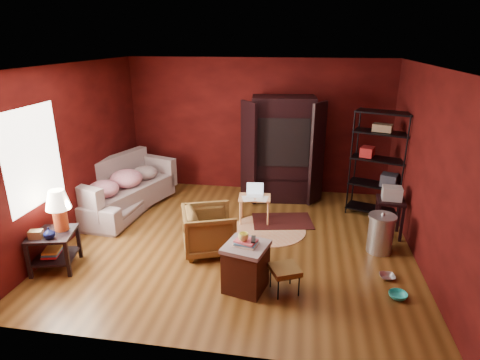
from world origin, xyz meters
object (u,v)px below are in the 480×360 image
object	(u,v)px
wire_shelving	(380,160)
armchair	(209,228)
sofa	(124,188)
tv_armoire	(282,148)
hamper	(246,266)
side_table	(56,222)
laptop_desk	(255,199)

from	to	relation	value
wire_shelving	armchair	bearing A→B (deg)	-125.51
sofa	tv_armoire	size ratio (longest dim) A/B	1.08
hamper	wire_shelving	world-z (taller)	wire_shelving
sofa	armchair	size ratio (longest dim) A/B	2.90
sofa	tv_armoire	world-z (taller)	tv_armoire
side_table	laptop_desk	distance (m)	3.26
sofa	hamper	world-z (taller)	sofa
tv_armoire	wire_shelving	distance (m)	1.87
side_table	hamper	world-z (taller)	side_table
sofa	hamper	bearing A→B (deg)	-124.47
hamper	sofa	bearing A→B (deg)	140.66
sofa	armchair	xyz separation A→B (m)	(1.98, -1.31, -0.05)
side_table	tv_armoire	bearing A→B (deg)	46.06
side_table	hamper	bearing A→B (deg)	-2.85
laptop_desk	side_table	bearing A→B (deg)	-148.16
hamper	laptop_desk	size ratio (longest dim) A/B	1.07
laptop_desk	wire_shelving	xyz separation A→B (m)	(2.19, 0.66, 0.65)
tv_armoire	wire_shelving	bearing A→B (deg)	-21.61
laptop_desk	sofa	bearing A→B (deg)	172.36
hamper	tv_armoire	world-z (taller)	tv_armoire
armchair	tv_armoire	bearing A→B (deg)	-41.92
tv_armoire	sofa	bearing A→B (deg)	-165.61
armchair	laptop_desk	distance (m)	1.31
side_table	tv_armoire	distance (m)	4.36
tv_armoire	wire_shelving	size ratio (longest dim) A/B	1.07
armchair	laptop_desk	xyz separation A→B (m)	(0.56, 1.18, 0.04)
sofa	tv_armoire	bearing A→B (deg)	-65.39
tv_armoire	wire_shelving	world-z (taller)	tv_armoire
armchair	side_table	bearing A→B (deg)	90.68
armchair	hamper	bearing A→B (deg)	-161.43
armchair	side_table	world-z (taller)	side_table
sofa	hamper	size ratio (longest dim) A/B	3.04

